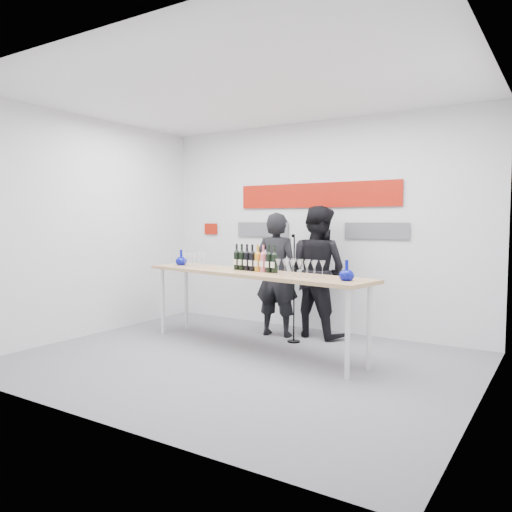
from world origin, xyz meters
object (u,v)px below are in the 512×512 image
(presenter_right, at_px, (317,272))
(tasting_table, at_px, (252,278))
(mic_stand, at_px, (294,309))
(presenter_left, at_px, (277,274))

(presenter_right, bearing_deg, tasting_table, 80.35)
(mic_stand, bearing_deg, presenter_right, 81.66)
(presenter_left, bearing_deg, mic_stand, 142.93)
(presenter_left, bearing_deg, presenter_right, -159.23)
(tasting_table, xyz_separation_m, presenter_left, (-0.11, 0.81, -0.04))
(presenter_left, xyz_separation_m, presenter_right, (0.48, 0.27, 0.04))
(presenter_left, xyz_separation_m, mic_stand, (0.38, -0.21, -0.42))
(presenter_left, distance_m, mic_stand, 0.60)
(mic_stand, bearing_deg, presenter_left, 155.56)
(tasting_table, relative_size, presenter_right, 1.84)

